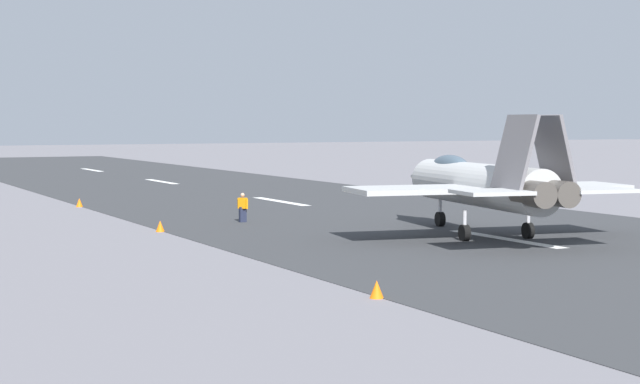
{
  "coord_description": "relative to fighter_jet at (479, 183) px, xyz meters",
  "views": [
    {
      "loc": [
        -37.48,
        28.61,
        5.39
      ],
      "look_at": [
        3.48,
        7.74,
        2.2
      ],
      "focal_mm": 57.02,
      "sensor_mm": 36.0,
      "label": 1
    }
  ],
  "objects": [
    {
      "name": "marker_cone_far",
      "position": [
        24.85,
        12.87,
        -2.22
      ],
      "size": [
        0.44,
        0.44,
        0.55
      ],
      "primitive_type": "cone",
      "color": "orange",
      "rests_on": "ground"
    },
    {
      "name": "marker_cone_mid",
      "position": [
        8.53,
        12.87,
        -2.22
      ],
      "size": [
        0.44,
        0.44,
        0.55
      ],
      "primitive_type": "cone",
      "color": "orange",
      "rests_on": "ground"
    },
    {
      "name": "ground_plane",
      "position": [
        -1.67,
        -0.25,
        -2.49
      ],
      "size": [
        400.0,
        400.0,
        0.0
      ],
      "primitive_type": "plane",
      "color": "slate"
    },
    {
      "name": "crew_person",
      "position": [
        10.94,
        7.49,
        -1.7
      ],
      "size": [
        0.63,
        0.46,
        1.59
      ],
      "color": "#1E2338",
      "rests_on": "ground"
    },
    {
      "name": "marker_cone_near",
      "position": [
        -12.57,
        12.87,
        -2.22
      ],
      "size": [
        0.44,
        0.44,
        0.55
      ],
      "primitive_type": "cone",
      "color": "orange",
      "rests_on": "ground"
    },
    {
      "name": "runway_strip",
      "position": [
        -1.69,
        -0.25,
        -2.48
      ],
      "size": [
        240.0,
        26.0,
        0.02
      ],
      "color": "#313335",
      "rests_on": "ground"
    },
    {
      "name": "fighter_jet",
      "position": [
        0.0,
        0.0,
        0.0
      ],
      "size": [
        16.37,
        13.6,
        5.69
      ],
      "color": "#AFB1B0",
      "rests_on": "ground"
    }
  ]
}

